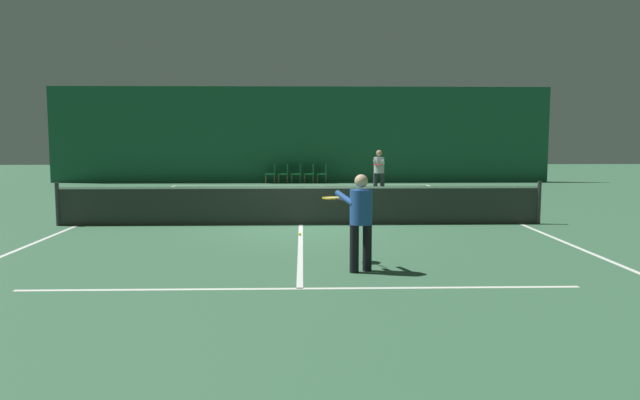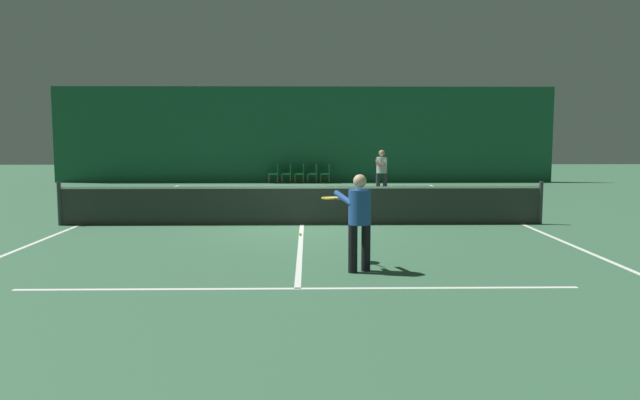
{
  "view_description": "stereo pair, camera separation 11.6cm",
  "coord_description": "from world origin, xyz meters",
  "px_view_note": "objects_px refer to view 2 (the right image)",
  "views": [
    {
      "loc": [
        0.05,
        -15.3,
        2.26
      ],
      "look_at": [
        0.4,
        -2.8,
        0.92
      ],
      "focal_mm": 35.0,
      "sensor_mm": 36.0,
      "label": 1
    },
    {
      "loc": [
        0.16,
        -15.3,
        2.26
      ],
      "look_at": [
        0.4,
        -2.8,
        0.92
      ],
      "focal_mm": 35.0,
      "sensor_mm": 36.0,
      "label": 2
    }
  ],
  "objects_px": {
    "courtside_chair_0": "(275,172)",
    "courtside_chair_2": "(301,172)",
    "courtside_chair_1": "(288,172)",
    "courtside_chair_3": "(314,172)",
    "tennis_ball": "(300,234)",
    "player_far": "(382,169)",
    "tennis_net": "(302,204)",
    "courtside_chair_4": "(327,172)",
    "player_near": "(358,215)"
  },
  "relations": [
    {
      "from": "courtside_chair_0",
      "to": "courtside_chair_2",
      "type": "relative_size",
      "value": 1.0
    },
    {
      "from": "courtside_chair_1",
      "to": "courtside_chair_2",
      "type": "xyz_separation_m",
      "value": [
        0.59,
        0.0,
        0.0
      ]
    },
    {
      "from": "courtside_chair_3",
      "to": "courtside_chair_2",
      "type": "bearing_deg",
      "value": -90.0
    },
    {
      "from": "courtside_chair_0",
      "to": "tennis_ball",
      "type": "relative_size",
      "value": 12.73
    },
    {
      "from": "player_far",
      "to": "courtside_chair_3",
      "type": "xyz_separation_m",
      "value": [
        -2.43,
        5.65,
        -0.48
      ]
    },
    {
      "from": "player_far",
      "to": "tennis_ball",
      "type": "relative_size",
      "value": 25.04
    },
    {
      "from": "tennis_net",
      "to": "tennis_ball",
      "type": "bearing_deg",
      "value": -90.67
    },
    {
      "from": "courtside_chair_4",
      "to": "courtside_chair_0",
      "type": "bearing_deg",
      "value": -90.0
    },
    {
      "from": "courtside_chair_4",
      "to": "tennis_ball",
      "type": "distance_m",
      "value": 14.71
    },
    {
      "from": "courtside_chair_4",
      "to": "tennis_ball",
      "type": "height_order",
      "value": "courtside_chair_4"
    },
    {
      "from": "tennis_net",
      "to": "player_far",
      "type": "distance_m",
      "value": 7.88
    },
    {
      "from": "courtside_chair_1",
      "to": "courtside_chair_4",
      "type": "xyz_separation_m",
      "value": [
        1.76,
        0.0,
        0.0
      ]
    },
    {
      "from": "courtside_chair_3",
      "to": "player_near",
      "type": "bearing_deg",
      "value": 1.78
    },
    {
      "from": "courtside_chair_0",
      "to": "courtside_chair_4",
      "type": "distance_m",
      "value": 2.34
    },
    {
      "from": "tennis_net",
      "to": "courtside_chair_1",
      "type": "xyz_separation_m",
      "value": [
        -0.77,
        12.99,
        -0.03
      ]
    },
    {
      "from": "courtside_chair_0",
      "to": "courtside_chair_2",
      "type": "distance_m",
      "value": 1.17
    },
    {
      "from": "tennis_net",
      "to": "tennis_ball",
      "type": "distance_m",
      "value": 1.74
    },
    {
      "from": "player_near",
      "to": "courtside_chair_0",
      "type": "distance_m",
      "value": 18.4
    },
    {
      "from": "courtside_chair_0",
      "to": "player_near",
      "type": "bearing_deg",
      "value": 7.25
    },
    {
      "from": "courtside_chair_1",
      "to": "tennis_net",
      "type": "bearing_deg",
      "value": 3.37
    },
    {
      "from": "player_near",
      "to": "tennis_ball",
      "type": "bearing_deg",
      "value": -11.55
    },
    {
      "from": "courtside_chair_3",
      "to": "tennis_ball",
      "type": "xyz_separation_m",
      "value": [
        -0.43,
        -14.67,
        -0.45
      ]
    },
    {
      "from": "player_far",
      "to": "tennis_net",
      "type": "bearing_deg",
      "value": -11.79
    },
    {
      "from": "player_near",
      "to": "player_far",
      "type": "xyz_separation_m",
      "value": [
        1.86,
        12.6,
        0.03
      ]
    },
    {
      "from": "courtside_chair_3",
      "to": "courtside_chair_4",
      "type": "bearing_deg",
      "value": 90.0
    },
    {
      "from": "courtside_chair_1",
      "to": "courtside_chair_3",
      "type": "relative_size",
      "value": 1.0
    },
    {
      "from": "tennis_net",
      "to": "courtside_chair_3",
      "type": "height_order",
      "value": "tennis_net"
    },
    {
      "from": "courtside_chair_1",
      "to": "courtside_chair_3",
      "type": "bearing_deg",
      "value": 90.0
    },
    {
      "from": "player_far",
      "to": "courtside_chair_2",
      "type": "relative_size",
      "value": 1.97
    },
    {
      "from": "courtside_chair_3",
      "to": "courtside_chair_4",
      "type": "xyz_separation_m",
      "value": [
        0.59,
        0.0,
        0.0
      ]
    },
    {
      "from": "courtside_chair_0",
      "to": "courtside_chair_1",
      "type": "height_order",
      "value": "same"
    },
    {
      "from": "player_near",
      "to": "courtside_chair_3",
      "type": "height_order",
      "value": "player_near"
    },
    {
      "from": "player_far",
      "to": "courtside_chair_1",
      "type": "xyz_separation_m",
      "value": [
        -3.6,
        5.65,
        -0.48
      ]
    },
    {
      "from": "courtside_chair_1",
      "to": "courtside_chair_0",
      "type": "bearing_deg",
      "value": -90.0
    },
    {
      "from": "tennis_net",
      "to": "courtside_chair_0",
      "type": "relative_size",
      "value": 14.29
    },
    {
      "from": "tennis_net",
      "to": "tennis_ball",
      "type": "xyz_separation_m",
      "value": [
        -0.02,
        -1.67,
        -0.48
      ]
    },
    {
      "from": "tennis_ball",
      "to": "courtside_chair_1",
      "type": "bearing_deg",
      "value": 92.91
    },
    {
      "from": "tennis_net",
      "to": "player_near",
      "type": "xyz_separation_m",
      "value": [
        0.97,
        -5.26,
        0.42
      ]
    },
    {
      "from": "courtside_chair_4",
      "to": "courtside_chair_1",
      "type": "bearing_deg",
      "value": -90.0
    },
    {
      "from": "player_near",
      "to": "courtside_chair_1",
      "type": "relative_size",
      "value": 1.9
    },
    {
      "from": "courtside_chair_1",
      "to": "courtside_chair_3",
      "type": "distance_m",
      "value": 1.17
    },
    {
      "from": "tennis_net",
      "to": "courtside_chair_3",
      "type": "distance_m",
      "value": 13.0
    },
    {
      "from": "tennis_net",
      "to": "courtside_chair_2",
      "type": "relative_size",
      "value": 14.29
    },
    {
      "from": "tennis_net",
      "to": "courtside_chair_4",
      "type": "distance_m",
      "value": 13.03
    },
    {
      "from": "player_far",
      "to": "courtside_chair_3",
      "type": "relative_size",
      "value": 1.97
    },
    {
      "from": "player_near",
      "to": "courtside_chair_1",
      "type": "height_order",
      "value": "player_near"
    },
    {
      "from": "courtside_chair_3",
      "to": "courtside_chair_4",
      "type": "height_order",
      "value": "same"
    },
    {
      "from": "tennis_ball",
      "to": "courtside_chair_0",
      "type": "bearing_deg",
      "value": 95.19
    },
    {
      "from": "courtside_chair_2",
      "to": "courtside_chair_3",
      "type": "relative_size",
      "value": 1.0
    },
    {
      "from": "courtside_chair_4",
      "to": "courtside_chair_3",
      "type": "bearing_deg",
      "value": -90.0
    }
  ]
}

